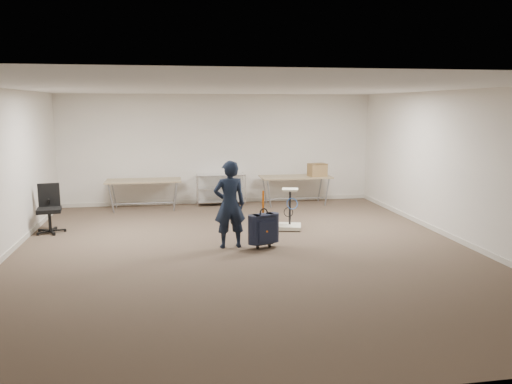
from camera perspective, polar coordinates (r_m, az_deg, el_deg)
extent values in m
plane|color=#4C392E|center=(8.77, -1.26, -6.79)|extent=(9.00, 9.00, 0.00)
plane|color=white|center=(12.92, -4.24, 4.89)|extent=(8.00, 0.00, 8.00)
plane|color=white|center=(4.16, 7.91, -5.75)|extent=(8.00, 0.00, 8.00)
plane|color=white|center=(9.88, 22.33, 2.66)|extent=(0.00, 9.00, 9.00)
plane|color=silver|center=(8.41, -1.33, 11.82)|extent=(8.00, 8.00, 0.00)
cube|color=beige|center=(13.09, -4.16, -1.00)|extent=(8.00, 0.02, 0.10)
cube|color=beige|center=(9.10, -27.18, -6.96)|extent=(0.02, 9.00, 0.10)
cube|color=beige|center=(10.12, 21.78, -4.94)|extent=(0.02, 9.00, 0.10)
cube|color=#8D7C56|center=(12.41, -12.72, 1.28)|extent=(1.80, 0.75, 0.03)
cylinder|color=gray|center=(12.50, -12.62, -1.27)|extent=(1.50, 0.02, 0.02)
cylinder|color=gray|center=(12.24, -16.23, -0.73)|extent=(0.13, 0.04, 0.69)
cylinder|color=gray|center=(12.16, -9.19, -0.53)|extent=(0.13, 0.04, 0.69)
cylinder|color=gray|center=(12.83, -15.94, -0.24)|extent=(0.13, 0.04, 0.69)
cylinder|color=gray|center=(12.75, -9.23, -0.05)|extent=(0.13, 0.04, 0.69)
cube|color=#8D7C56|center=(12.78, 4.55, 1.74)|extent=(1.80, 0.75, 0.03)
cylinder|color=gray|center=(12.87, 4.51, -0.74)|extent=(1.50, 0.02, 0.02)
cylinder|color=gray|center=(12.39, 1.50, -0.21)|extent=(0.13, 0.04, 0.69)
cylinder|color=gray|center=(12.76, 8.12, -0.01)|extent=(0.13, 0.04, 0.69)
cylinder|color=gray|center=(12.97, 0.99, 0.25)|extent=(0.13, 0.04, 0.69)
cylinder|color=gray|center=(13.32, 7.34, 0.43)|extent=(0.13, 0.04, 0.69)
cylinder|color=silver|center=(12.48, -6.69, 0.05)|extent=(0.02, 0.02, 0.80)
cylinder|color=silver|center=(12.60, -1.24, 0.21)|extent=(0.02, 0.02, 0.80)
cylinder|color=silver|center=(12.93, -6.80, 0.39)|extent=(0.02, 0.02, 0.80)
cylinder|color=silver|center=(13.04, -1.53, 0.53)|extent=(0.02, 0.02, 0.80)
cube|color=silver|center=(12.80, -4.04, -1.03)|extent=(1.20, 0.45, 0.02)
cube|color=silver|center=(12.74, -4.06, 0.52)|extent=(1.20, 0.45, 0.02)
cube|color=silver|center=(12.69, -4.08, 1.99)|extent=(1.20, 0.45, 0.01)
imported|color=black|center=(8.84, -3.04, -1.43)|extent=(0.60, 0.43, 1.57)
cube|color=#161933|center=(8.86, 0.87, -4.20)|extent=(0.43, 0.33, 0.52)
cube|color=black|center=(8.95, 0.81, -5.87)|extent=(0.37, 0.25, 0.03)
cylinder|color=black|center=(8.89, 0.19, -6.31)|extent=(0.05, 0.07, 0.07)
cylinder|color=black|center=(9.00, 1.54, -6.11)|extent=(0.05, 0.07, 0.07)
torus|color=black|center=(8.80, 0.88, -2.37)|extent=(0.16, 0.07, 0.16)
cube|color=orange|center=(8.78, 0.82, -1.13)|extent=(0.04, 0.02, 0.40)
cylinder|color=black|center=(10.81, -22.43, -4.10)|extent=(0.59, 0.59, 0.09)
cylinder|color=black|center=(10.77, -22.50, -3.06)|extent=(0.06, 0.06, 0.39)
cube|color=black|center=(10.72, -22.58, -1.93)|extent=(0.51, 0.51, 0.08)
cube|color=black|center=(10.89, -22.59, -0.30)|extent=(0.42, 0.12, 0.47)
cube|color=silver|center=(10.30, 3.87, -3.96)|extent=(0.56, 0.56, 0.07)
cylinder|color=black|center=(10.10, 3.09, -4.45)|extent=(0.06, 0.06, 0.04)
cylinder|color=black|center=(10.26, 3.83, -1.71)|extent=(0.05, 0.05, 0.73)
cube|color=silver|center=(10.15, 3.92, 0.27)|extent=(0.38, 0.35, 0.04)
torus|color=blue|center=(10.14, 4.25, -1.32)|extent=(0.25, 0.15, 0.23)
cube|color=#9B6648|center=(12.82, 7.02, 2.53)|extent=(0.48, 0.39, 0.32)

